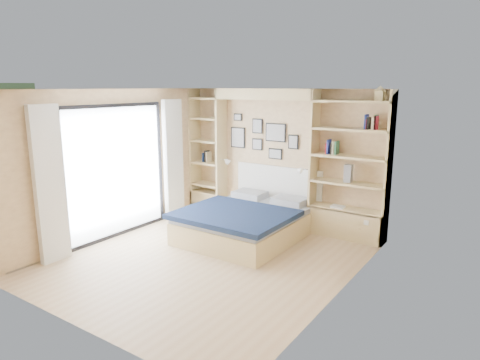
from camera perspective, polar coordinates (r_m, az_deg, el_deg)
The scene contains 9 objects.
ground at distance 6.54m, azimuth -4.08°, elevation -10.50°, with size 4.50×4.50×0.00m, color tan.
room_shell at distance 7.62m, azimuth 0.56°, elevation 1.33°, with size 4.50×4.50×4.50m.
bed at distance 7.36m, azimuth 0.93°, elevation -5.48°, with size 1.80×2.21×1.07m.
photo_gallery at distance 8.17m, azimuth 2.91°, elevation 5.80°, with size 1.48×0.02×0.82m.
reading_lamps at distance 7.97m, azimuth 2.97°, elevation 1.98°, with size 1.92×0.12×0.15m.
shelf_decor at distance 7.33m, azimuth 12.77°, elevation 5.42°, with size 3.60×0.23×2.03m.
deck at distance 9.09m, azimuth -22.32°, elevation -4.79°, with size 3.20×4.00×0.05m, color #695F4D.
deck_chair at distance 9.71m, azimuth -18.79°, elevation -1.10°, with size 0.74×0.92×0.81m.
shipping_container at distance 19.06m, azimuth -28.59°, elevation 6.63°, with size 2.15×5.37×2.24m, color navy.
Camera 1 is at (3.74, -4.72, 2.54)m, focal length 32.00 mm.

